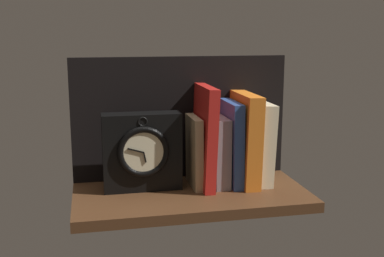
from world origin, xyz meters
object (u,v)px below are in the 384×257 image
(book_blue_modern, at_px, (231,143))
(book_orange_pandolfini, at_px, (245,139))
(framed_clock, at_px, (142,152))
(book_gray_chess, at_px, (218,151))
(book_red_requiem, at_px, (205,137))
(book_tan_shortstories, at_px, (194,152))
(book_cream_twain, at_px, (260,143))

(book_blue_modern, height_order, book_orange_pandolfini, book_orange_pandolfini)
(framed_clock, bearing_deg, book_gray_chess, 0.70)
(book_red_requiem, height_order, book_blue_modern, book_red_requiem)
(book_orange_pandolfini, bearing_deg, framed_clock, -179.49)
(book_tan_shortstories, bearing_deg, book_blue_modern, 0.00)
(book_cream_twain, bearing_deg, framed_clock, -179.55)
(book_red_requiem, height_order, book_orange_pandolfini, book_red_requiem)
(book_blue_modern, bearing_deg, book_red_requiem, 180.00)
(book_gray_chess, relative_size, book_cream_twain, 0.84)
(book_orange_pandolfini, height_order, book_cream_twain, book_orange_pandolfini)
(book_red_requiem, relative_size, book_cream_twain, 1.22)
(book_tan_shortstories, xyz_separation_m, book_gray_chess, (0.06, 0.00, -0.00))
(book_tan_shortstories, distance_m, book_cream_twain, 0.17)
(book_orange_pandolfini, bearing_deg, book_gray_chess, 180.00)
(book_red_requiem, relative_size, book_blue_modern, 1.19)
(book_blue_modern, bearing_deg, book_cream_twain, 0.00)
(book_red_requiem, distance_m, book_orange_pandolfini, 0.11)
(book_gray_chess, distance_m, book_blue_modern, 0.04)
(book_red_requiem, xyz_separation_m, framed_clock, (-0.16, -0.00, -0.03))
(book_red_requiem, relative_size, book_gray_chess, 1.45)
(book_gray_chess, bearing_deg, book_blue_modern, 0.00)
(book_tan_shortstories, height_order, book_cream_twain, book_cream_twain)
(book_gray_chess, bearing_deg, book_orange_pandolfini, 0.00)
(book_tan_shortstories, bearing_deg, framed_clock, -178.96)
(book_blue_modern, distance_m, framed_clock, 0.23)
(book_cream_twain, bearing_deg, book_orange_pandolfini, 180.00)
(book_orange_pandolfini, xyz_separation_m, book_cream_twain, (0.04, 0.00, -0.01))
(framed_clock, bearing_deg, book_tan_shortstories, 1.04)
(book_red_requiem, xyz_separation_m, book_blue_modern, (0.07, 0.00, -0.02))
(book_gray_chess, bearing_deg, book_red_requiem, 180.00)
(book_red_requiem, height_order, book_gray_chess, book_red_requiem)
(book_tan_shortstories, distance_m, book_red_requiem, 0.05)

